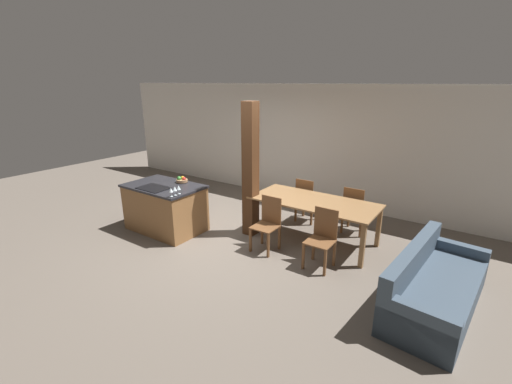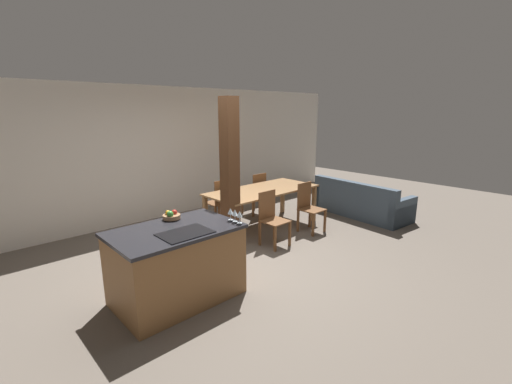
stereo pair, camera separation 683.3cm
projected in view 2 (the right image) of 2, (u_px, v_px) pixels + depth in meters
The scene contains 14 objects.
ground_plane at pixel (236, 262), 5.15m from camera, with size 16.00×16.00×0.00m, color #665B51.
wall_back at pixel (144, 155), 6.85m from camera, with size 11.20×0.08×2.70m.
kitchen_island at pixel (177, 264), 4.06m from camera, with size 1.45×0.94×0.90m.
fruit_bowl at pixel (171, 216), 4.28m from camera, with size 0.22×0.22×0.11m.
wine_glass_near at pixel (239, 214), 4.08m from camera, with size 0.07×0.07×0.15m.
wine_glass_middle at pixel (235, 213), 4.14m from camera, with size 0.07×0.07×0.15m.
wine_glass_far at pixel (230, 211), 4.20m from camera, with size 0.07×0.07×0.15m.
dining_table at pixel (263, 193), 6.51m from camera, with size 2.20×1.00×0.76m.
dining_chair_near_left at pixel (272, 217), 5.72m from camera, with size 0.40×0.40×0.91m.
dining_chair_near_right at pixel (309, 206), 6.38m from camera, with size 0.40×0.40×0.91m.
dining_chair_far_left at pixel (219, 201), 6.74m from camera, with size 0.40×0.40×0.91m.
dining_chair_far_right at pixel (256, 193), 7.40m from camera, with size 0.40×0.40×0.91m.
couch at pixel (361, 203), 7.38m from camera, with size 1.01×2.09×0.77m.
timber_post at pixel (230, 176), 5.40m from camera, with size 0.23×0.23×2.43m.
Camera 2 is at (-3.04, -3.68, 2.23)m, focal length 24.00 mm.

